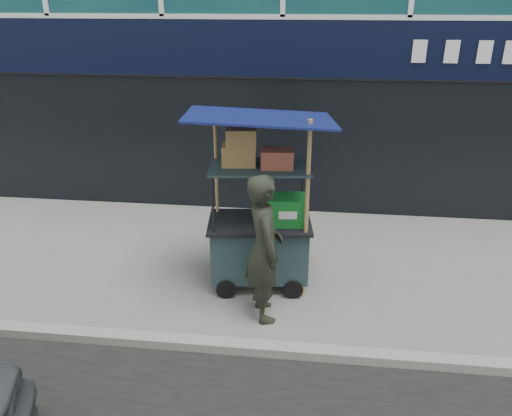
# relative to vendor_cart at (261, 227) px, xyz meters

# --- Properties ---
(ground) EXTENTS (80.00, 80.00, 0.00)m
(ground) POSITION_rel_vendor_cart_xyz_m (0.06, -1.29, -0.86)
(ground) COLOR slate
(ground) RESTS_ON ground
(curb) EXTENTS (80.00, 0.18, 0.12)m
(curb) POSITION_rel_vendor_cart_xyz_m (0.06, -1.49, -0.80)
(curb) COLOR gray
(curb) RESTS_ON ground
(vendor_cart) EXTENTS (1.95, 1.47, 2.46)m
(vendor_cart) POSITION_rel_vendor_cart_xyz_m (0.00, 0.00, 0.00)
(vendor_cart) COLOR #1C2D2F
(vendor_cart) RESTS_ON ground
(vendor_man) EXTENTS (0.64, 0.79, 1.88)m
(vendor_man) POSITION_rel_vendor_cart_xyz_m (0.12, -0.74, 0.08)
(vendor_man) COLOR black
(vendor_man) RESTS_ON ground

